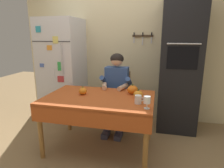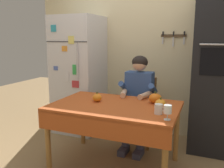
{
  "view_description": "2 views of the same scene",
  "coord_description": "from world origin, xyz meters",
  "px_view_note": "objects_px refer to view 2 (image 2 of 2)",
  "views": [
    {
      "loc": [
        0.72,
        -2.19,
        1.5
      ],
      "look_at": [
        0.13,
        0.29,
        0.87
      ],
      "focal_mm": 30.94,
      "sensor_mm": 36.0,
      "label": 1
    },
    {
      "loc": [
        0.95,
        -2.3,
        1.47
      ],
      "look_at": [
        -0.11,
        0.28,
        0.93
      ],
      "focal_mm": 38.37,
      "sensor_mm": 36.0,
      "label": 2
    }
  ],
  "objects_px": {
    "refrigerator": "(79,75)",
    "dining_table": "(114,112)",
    "wine_glass": "(168,110)",
    "chair_behind_person": "(141,107)",
    "seated_person": "(138,94)",
    "pumpkin_small": "(155,98)",
    "coffee_mug": "(159,109)",
    "pumpkin_medium": "(160,104)",
    "pumpkin_large": "(97,98)",
    "wall_oven": "(218,72)"
  },
  "relations": [
    {
      "from": "seated_person",
      "to": "pumpkin_medium",
      "type": "relative_size",
      "value": 10.47
    },
    {
      "from": "pumpkin_large",
      "to": "refrigerator",
      "type": "bearing_deg",
      "value": 130.78
    },
    {
      "from": "wall_oven",
      "to": "wine_glass",
      "type": "bearing_deg",
      "value": -109.42
    },
    {
      "from": "refrigerator",
      "to": "seated_person",
      "type": "xyz_separation_m",
      "value": [
        1.05,
        -0.28,
        -0.16
      ]
    },
    {
      "from": "chair_behind_person",
      "to": "pumpkin_small",
      "type": "xyz_separation_m",
      "value": [
        0.31,
        -0.55,
        0.29
      ]
    },
    {
      "from": "chair_behind_person",
      "to": "refrigerator",
      "type": "bearing_deg",
      "value": 175.07
    },
    {
      "from": "pumpkin_medium",
      "to": "wall_oven",
      "type": "bearing_deg",
      "value": 57.18
    },
    {
      "from": "dining_table",
      "to": "pumpkin_small",
      "type": "xyz_separation_m",
      "value": [
        0.41,
        0.24,
        0.14
      ]
    },
    {
      "from": "refrigerator",
      "to": "chair_behind_person",
      "type": "relative_size",
      "value": 1.94
    },
    {
      "from": "dining_table",
      "to": "coffee_mug",
      "type": "distance_m",
      "value": 0.55
    },
    {
      "from": "dining_table",
      "to": "wall_oven",
      "type": "bearing_deg",
      "value": 41.31
    },
    {
      "from": "dining_table",
      "to": "chair_behind_person",
      "type": "bearing_deg",
      "value": 82.99
    },
    {
      "from": "refrigerator",
      "to": "wine_glass",
      "type": "distance_m",
      "value": 1.96
    },
    {
      "from": "pumpkin_small",
      "to": "seated_person",
      "type": "bearing_deg",
      "value": 130.49
    },
    {
      "from": "refrigerator",
      "to": "coffee_mug",
      "type": "height_order",
      "value": "refrigerator"
    },
    {
      "from": "seated_person",
      "to": "wine_glass",
      "type": "relative_size",
      "value": 8.93
    },
    {
      "from": "refrigerator",
      "to": "dining_table",
      "type": "relative_size",
      "value": 1.29
    },
    {
      "from": "chair_behind_person",
      "to": "pumpkin_medium",
      "type": "distance_m",
      "value": 0.87
    },
    {
      "from": "refrigerator",
      "to": "wine_glass",
      "type": "xyz_separation_m",
      "value": [
        1.58,
        -1.16,
        -0.07
      ]
    },
    {
      "from": "refrigerator",
      "to": "wall_oven",
      "type": "bearing_deg",
      "value": 1.14
    },
    {
      "from": "wall_oven",
      "to": "dining_table",
      "type": "distance_m",
      "value": 1.45
    },
    {
      "from": "chair_behind_person",
      "to": "pumpkin_medium",
      "type": "relative_size",
      "value": 7.82
    },
    {
      "from": "pumpkin_large",
      "to": "pumpkin_small",
      "type": "height_order",
      "value": "pumpkin_small"
    },
    {
      "from": "seated_person",
      "to": "pumpkin_large",
      "type": "relative_size",
      "value": 10.91
    },
    {
      "from": "refrigerator",
      "to": "seated_person",
      "type": "bearing_deg",
      "value": -14.93
    },
    {
      "from": "refrigerator",
      "to": "pumpkin_large",
      "type": "bearing_deg",
      "value": -49.22
    },
    {
      "from": "coffee_mug",
      "to": "pumpkin_small",
      "type": "bearing_deg",
      "value": 107.05
    },
    {
      "from": "chair_behind_person",
      "to": "pumpkin_large",
      "type": "xyz_separation_m",
      "value": [
        -0.34,
        -0.73,
        0.27
      ]
    },
    {
      "from": "wall_oven",
      "to": "pumpkin_medium",
      "type": "height_order",
      "value": "wall_oven"
    },
    {
      "from": "wall_oven",
      "to": "wine_glass",
      "type": "relative_size",
      "value": 15.07
    },
    {
      "from": "seated_person",
      "to": "coffee_mug",
      "type": "relative_size",
      "value": 11.66
    },
    {
      "from": "dining_table",
      "to": "pumpkin_large",
      "type": "xyz_separation_m",
      "value": [
        -0.24,
        0.06,
        0.13
      ]
    },
    {
      "from": "refrigerator",
      "to": "chair_behind_person",
      "type": "bearing_deg",
      "value": -4.93
    },
    {
      "from": "seated_person",
      "to": "wine_glass",
      "type": "distance_m",
      "value": 1.03
    },
    {
      "from": "chair_behind_person",
      "to": "seated_person",
      "type": "bearing_deg",
      "value": -90.0
    },
    {
      "from": "wall_oven",
      "to": "chair_behind_person",
      "type": "height_order",
      "value": "wall_oven"
    },
    {
      "from": "chair_behind_person",
      "to": "coffee_mug",
      "type": "relative_size",
      "value": 8.71
    },
    {
      "from": "refrigerator",
      "to": "pumpkin_small",
      "type": "relative_size",
      "value": 12.42
    },
    {
      "from": "wine_glass",
      "to": "chair_behind_person",
      "type": "bearing_deg",
      "value": 116.52
    },
    {
      "from": "wall_oven",
      "to": "coffee_mug",
      "type": "height_order",
      "value": "wall_oven"
    },
    {
      "from": "pumpkin_medium",
      "to": "refrigerator",
      "type": "bearing_deg",
      "value": 150.67
    },
    {
      "from": "dining_table",
      "to": "pumpkin_small",
      "type": "relative_size",
      "value": 9.66
    },
    {
      "from": "wall_oven",
      "to": "pumpkin_small",
      "type": "bearing_deg",
      "value": -133.41
    },
    {
      "from": "pumpkin_small",
      "to": "wine_glass",
      "type": "bearing_deg",
      "value": -66.59
    },
    {
      "from": "pumpkin_medium",
      "to": "dining_table",
      "type": "bearing_deg",
      "value": -172.15
    },
    {
      "from": "seated_person",
      "to": "refrigerator",
      "type": "bearing_deg",
      "value": 165.07
    },
    {
      "from": "coffee_mug",
      "to": "pumpkin_large",
      "type": "height_order",
      "value": "pumpkin_large"
    },
    {
      "from": "dining_table",
      "to": "pumpkin_small",
      "type": "distance_m",
      "value": 0.49
    },
    {
      "from": "seated_person",
      "to": "pumpkin_small",
      "type": "bearing_deg",
      "value": -49.51
    },
    {
      "from": "refrigerator",
      "to": "seated_person",
      "type": "distance_m",
      "value": 1.1
    }
  ]
}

